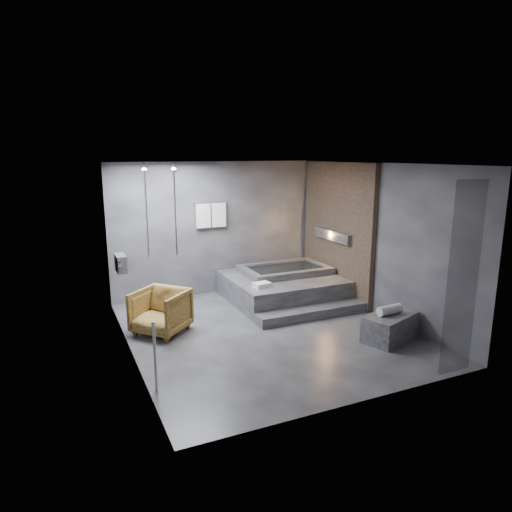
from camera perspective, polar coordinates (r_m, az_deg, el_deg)
name	(u,v)px	position (r m, az deg, el deg)	size (l,w,h in m)	color
room	(283,227)	(7.79, 3.35, 3.60)	(5.00, 5.04, 2.82)	#29292C
tub_deck	(283,288)	(9.46, 3.37, -3.96)	(2.20, 2.00, 0.50)	#2E2E30
tub_step	(312,313)	(8.54, 7.05, -7.04)	(2.20, 0.36, 0.18)	#2E2E30
concrete_bench	(390,327)	(7.79, 16.42, -8.49)	(0.95, 0.52, 0.43)	#303032
driftwood_chair	(161,311)	(7.87, -11.83, -6.78)	(0.80, 0.82, 0.75)	#4E3613
rolled_towel	(390,310)	(7.69, 16.35, -6.47)	(0.15, 0.15, 0.43)	silver
deck_towel	(262,285)	(8.61, 0.74, -3.61)	(0.31, 0.23, 0.08)	silver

